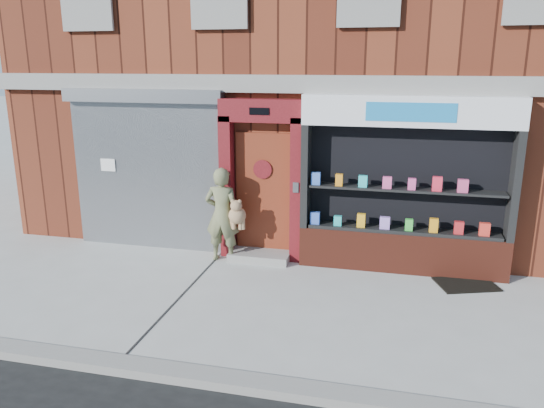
% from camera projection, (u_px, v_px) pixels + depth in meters
% --- Properties ---
extents(ground, '(80.00, 80.00, 0.00)m').
position_uv_depth(ground, '(280.00, 304.00, 7.96)').
color(ground, '#9E9E99').
rests_on(ground, ground).
extents(curb, '(60.00, 0.30, 0.12)m').
position_uv_depth(curb, '(238.00, 382.00, 5.92)').
color(curb, gray).
rests_on(curb, ground).
extents(building, '(12.00, 8.16, 8.00)m').
position_uv_depth(building, '(335.00, 40.00, 12.53)').
color(building, '#501E12').
rests_on(building, ground).
extents(shutter_bay, '(3.10, 0.30, 3.04)m').
position_uv_depth(shutter_bay, '(147.00, 160.00, 9.99)').
color(shutter_bay, gray).
rests_on(shutter_bay, ground).
extents(red_door_bay, '(1.52, 0.58, 2.90)m').
position_uv_depth(red_door_bay, '(262.00, 181.00, 9.49)').
color(red_door_bay, '#490C11').
rests_on(red_door_bay, ground).
extents(pharmacy_bay, '(3.50, 0.41, 3.00)m').
position_uv_depth(pharmacy_bay, '(405.00, 194.00, 8.91)').
color(pharmacy_bay, maroon).
rests_on(pharmacy_bay, ground).
extents(woman, '(0.77, 0.43, 1.73)m').
position_uv_depth(woman, '(224.00, 215.00, 9.49)').
color(woman, '#686B46').
rests_on(woman, ground).
extents(doormat, '(1.09, 0.92, 0.02)m').
position_uv_depth(doormat, '(466.00, 284.00, 8.64)').
color(doormat, black).
rests_on(doormat, ground).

